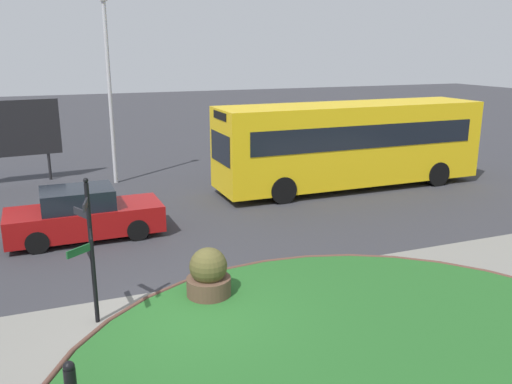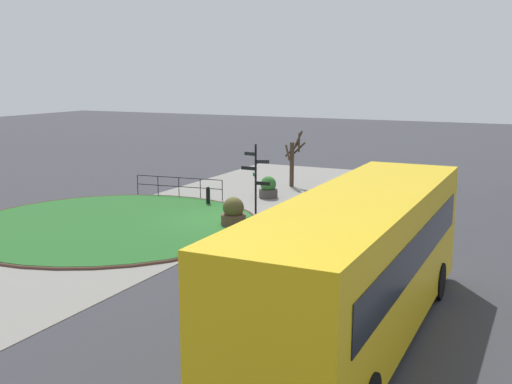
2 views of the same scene
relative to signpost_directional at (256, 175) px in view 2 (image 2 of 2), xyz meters
name	(u,v)px [view 2 (image 2 of 2)]	position (x,y,z in m)	size (l,w,h in m)	color
ground	(223,222)	(2.00, -0.54, -1.72)	(120.00, 120.00, 0.00)	#333338
sidewalk_paving	(177,217)	(2.00, -2.78, -1.71)	(32.00, 7.51, 0.02)	gray
grass_island	(111,224)	(4.42, -4.33, -1.67)	(11.70, 11.70, 0.10)	#235B23
grass_kerb_ring	(111,224)	(4.42, -4.33, -1.66)	(12.01, 12.01, 0.11)	brown
signpost_directional	(256,175)	(0.00, 0.00, 0.00)	(0.54, 1.38, 3.08)	black
bollard_foreground	(208,196)	(-0.60, -2.75, -1.26)	(0.19, 0.19, 0.89)	black
railing_grass_edge	(179,184)	(-1.64, -5.02, -1.07)	(0.56, 4.65, 1.01)	black
bus_yellow	(359,263)	(10.70, 7.83, 0.09)	(10.92, 2.70, 3.37)	yellow
car_near_lane	(377,211)	(0.22, 5.45, -1.01)	(4.48, 1.87, 1.54)	maroon
car_far_lane	(377,184)	(-5.75, 3.83, -1.01)	(4.35, 2.15, 1.53)	black
planter_near_signpost	(268,188)	(-3.44, -0.98, -1.23)	(0.91, 0.91, 1.08)	#47423D
planter_kerbside	(233,213)	(2.49, 0.23, -1.17)	(1.00, 1.00, 1.21)	brown
street_tree_bare	(293,159)	(-6.92, -1.13, -0.19)	(1.08, 1.16, 3.06)	#423323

